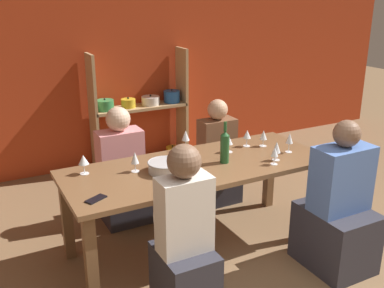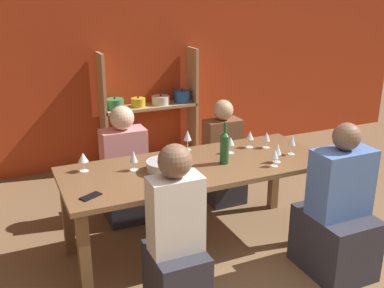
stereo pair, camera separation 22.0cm
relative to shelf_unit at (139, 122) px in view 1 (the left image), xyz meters
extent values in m
cube|color=#B23819|center=(-0.27, 0.20, 0.80)|extent=(8.80, 0.06, 2.70)
cube|color=tan|center=(-0.57, 0.00, 0.17)|extent=(0.04, 0.30, 1.43)
cube|color=tan|center=(0.61, 0.00, 0.17)|extent=(0.04, 0.30, 1.43)
cube|color=tan|center=(0.02, 0.00, -0.53)|extent=(1.18, 0.30, 0.04)
cylinder|color=#338447|center=(-0.42, 0.00, -0.45)|extent=(0.23, 0.23, 0.13)
sphere|color=black|center=(-0.42, 0.00, -0.37)|extent=(0.02, 0.02, 0.02)
cylinder|color=#E0561E|center=(-0.13, 0.00, -0.46)|extent=(0.21, 0.21, 0.11)
sphere|color=black|center=(-0.13, 0.00, -0.39)|extent=(0.02, 0.02, 0.02)
cylinder|color=gold|center=(0.46, 0.00, -0.46)|extent=(0.17, 0.17, 0.11)
sphere|color=black|center=(0.46, 0.00, -0.39)|extent=(0.02, 0.02, 0.02)
cube|color=tan|center=(0.02, 0.00, 0.19)|extent=(1.18, 0.30, 0.04)
cylinder|color=#338447|center=(-0.42, 0.00, 0.27)|extent=(0.21, 0.21, 0.13)
sphere|color=black|center=(-0.42, 0.00, 0.34)|extent=(0.02, 0.02, 0.02)
cylinder|color=gold|center=(-0.13, 0.00, 0.26)|extent=(0.17, 0.17, 0.11)
sphere|color=black|center=(-0.13, 0.00, 0.32)|extent=(0.02, 0.02, 0.02)
cylinder|color=silver|center=(0.16, 0.00, 0.26)|extent=(0.23, 0.23, 0.11)
sphere|color=black|center=(0.16, 0.00, 0.32)|extent=(0.02, 0.02, 0.02)
cylinder|color=#235BAD|center=(0.46, 0.00, 0.28)|extent=(0.21, 0.21, 0.15)
sphere|color=black|center=(0.46, 0.00, 0.37)|extent=(0.02, 0.02, 0.02)
cube|color=brown|center=(-0.30, -2.09, 0.20)|extent=(2.20, 0.87, 0.04)
cube|color=brown|center=(-1.32, -2.45, -0.19)|extent=(0.08, 0.08, 0.72)
cube|color=brown|center=(0.72, -2.45, -0.19)|extent=(0.08, 0.08, 0.72)
cube|color=brown|center=(-1.32, -1.74, -0.19)|extent=(0.08, 0.08, 0.72)
cube|color=brown|center=(0.72, -1.74, -0.19)|extent=(0.08, 0.08, 0.72)
cylinder|color=#B7BABC|center=(-0.60, -2.11, 0.26)|extent=(0.27, 0.27, 0.08)
torus|color=#B7BABC|center=(-0.60, -2.11, 0.30)|extent=(0.28, 0.28, 0.01)
cylinder|color=#1E4C23|center=(-0.08, -2.15, 0.33)|extent=(0.07, 0.07, 0.24)
cone|color=#1E4C23|center=(-0.08, -2.15, 0.47)|extent=(0.07, 0.07, 0.03)
cylinder|color=#1E4C23|center=(-0.08, -2.15, 0.53)|extent=(0.03, 0.03, 0.08)
cylinder|color=white|center=(-0.22, -1.73, 0.22)|extent=(0.06, 0.06, 0.00)
cylinder|color=white|center=(-0.22, -1.73, 0.26)|extent=(0.01, 0.01, 0.09)
cone|color=white|center=(-0.22, -1.73, 0.35)|extent=(0.07, 0.07, 0.09)
cylinder|color=white|center=(0.45, -1.97, 0.22)|extent=(0.06, 0.06, 0.00)
cylinder|color=white|center=(0.45, -1.97, 0.25)|extent=(0.01, 0.01, 0.06)
cone|color=white|center=(0.45, -1.97, 0.32)|extent=(0.07, 0.07, 0.09)
cylinder|color=beige|center=(0.45, -1.97, 0.30)|extent=(0.04, 0.04, 0.03)
cylinder|color=white|center=(0.34, -2.31, 0.22)|extent=(0.06, 0.06, 0.00)
cylinder|color=white|center=(0.34, -2.31, 0.25)|extent=(0.01, 0.01, 0.06)
cone|color=white|center=(0.34, -2.31, 0.33)|extent=(0.07, 0.07, 0.10)
cylinder|color=white|center=(0.56, -2.20, 0.22)|extent=(0.06, 0.06, 0.00)
cylinder|color=white|center=(0.56, -2.20, 0.26)|extent=(0.01, 0.01, 0.08)
cone|color=white|center=(0.56, -2.20, 0.35)|extent=(0.06, 0.06, 0.09)
cylinder|color=white|center=(0.09, -1.95, 0.22)|extent=(0.07, 0.07, 0.00)
cylinder|color=white|center=(0.09, -1.95, 0.26)|extent=(0.01, 0.01, 0.07)
cone|color=white|center=(0.09, -1.95, 0.33)|extent=(0.07, 0.07, 0.07)
cylinder|color=maroon|center=(0.09, -1.95, 0.31)|extent=(0.04, 0.04, 0.03)
cylinder|color=white|center=(-1.17, -1.85, 0.22)|extent=(0.07, 0.07, 0.00)
cylinder|color=white|center=(-1.17, -1.85, 0.26)|extent=(0.01, 0.01, 0.08)
cone|color=white|center=(-1.17, -1.85, 0.33)|extent=(0.08, 0.08, 0.07)
cylinder|color=beige|center=(-1.17, -1.85, 0.32)|extent=(0.05, 0.05, 0.03)
cylinder|color=white|center=(0.32, -1.90, 0.22)|extent=(0.07, 0.07, 0.00)
cylinder|color=white|center=(0.32, -1.90, 0.26)|extent=(0.01, 0.01, 0.07)
cone|color=white|center=(0.32, -1.90, 0.33)|extent=(0.07, 0.07, 0.07)
cylinder|color=white|center=(0.26, -2.38, 0.22)|extent=(0.06, 0.06, 0.00)
cylinder|color=white|center=(0.26, -2.38, 0.25)|extent=(0.01, 0.01, 0.07)
cone|color=white|center=(0.26, -2.38, 0.32)|extent=(0.06, 0.06, 0.08)
cylinder|color=white|center=(-0.80, -1.99, 0.22)|extent=(0.07, 0.07, 0.00)
cylinder|color=white|center=(-0.80, -1.99, 0.25)|extent=(0.01, 0.01, 0.07)
cone|color=white|center=(-0.80, -1.99, 0.33)|extent=(0.06, 0.06, 0.09)
cylinder|color=maroon|center=(-0.80, -1.99, 0.31)|extent=(0.04, 0.04, 0.04)
cube|color=black|center=(-1.22, -2.34, 0.22)|extent=(0.17, 0.13, 0.01)
cube|color=#2D2D38|center=(-0.77, -2.78, -0.31)|extent=(0.35, 0.44, 0.48)
cube|color=silver|center=(-0.77, -2.78, 0.20)|extent=(0.35, 0.19, 0.53)
sphere|color=brown|center=(-0.77, -2.78, 0.57)|extent=(0.22, 0.22, 0.22)
cube|color=#2D2D38|center=(-0.69, -1.29, -0.33)|extent=(0.42, 0.53, 0.42)
cube|color=pink|center=(-0.69, -1.29, 0.11)|extent=(0.42, 0.23, 0.46)
sphere|color=beige|center=(-0.69, -1.29, 0.45)|extent=(0.23, 0.23, 0.23)
cube|color=#2D2D38|center=(0.54, -2.85, -0.30)|extent=(0.46, 0.57, 0.50)
cube|color=#4C70B7|center=(0.54, -2.85, 0.21)|extent=(0.46, 0.25, 0.52)
sphere|color=brown|center=(0.54, -2.85, 0.57)|extent=(0.20, 0.20, 0.20)
cube|color=#2D2D38|center=(0.34, -1.34, -0.35)|extent=(0.38, 0.47, 0.40)
cube|color=brown|center=(0.34, -1.34, 0.09)|extent=(0.38, 0.21, 0.48)
sphere|color=tan|center=(0.34, -1.34, 0.43)|extent=(0.21, 0.21, 0.21)
camera|label=1|loc=(-1.94, -5.10, 1.58)|focal=42.00mm
camera|label=2|loc=(-1.74, -5.20, 1.58)|focal=42.00mm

